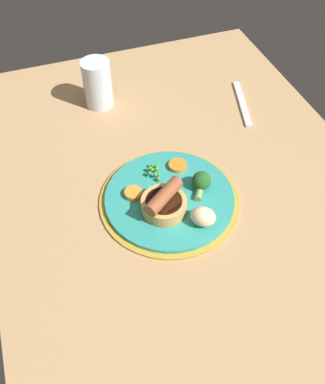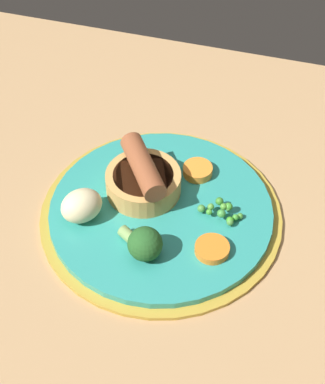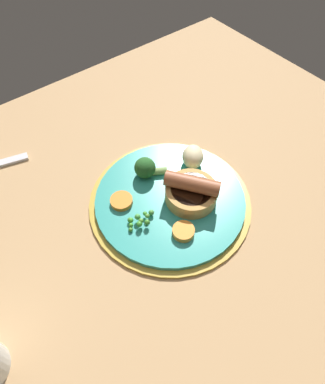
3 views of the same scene
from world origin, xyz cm
name	(u,v)px [view 3 (image 3 of 3)]	position (x,y,z in cm)	size (l,w,h in cm)	color
dining_table	(141,201)	(0.00, 0.00, 1.50)	(110.00, 80.00, 3.00)	tan
dinner_plate	(170,201)	(-3.34, 4.48, 3.57)	(28.66, 28.66, 1.40)	#B79333
sausage_pudding	(191,191)	(-6.16, 6.70, 6.44)	(8.98, 9.09, 5.45)	tan
pea_pile	(140,220)	(3.77, 5.35, 5.32)	(5.36, 3.28, 1.66)	#4C893B
broccoli_floret_near	(146,168)	(-3.28, -2.37, 6.24)	(5.69, 4.63, 3.88)	#235623
potato_chunk_0	(193,157)	(-11.70, 0.78, 6.32)	(4.91, 3.94, 3.84)	beige
carrot_slice_0	(183,231)	(-0.61, 11.26, 4.97)	(3.65, 3.65, 1.13)	orange
carrot_slice_1	(121,200)	(3.85, -0.18, 4.86)	(3.87, 3.87, 0.93)	orange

